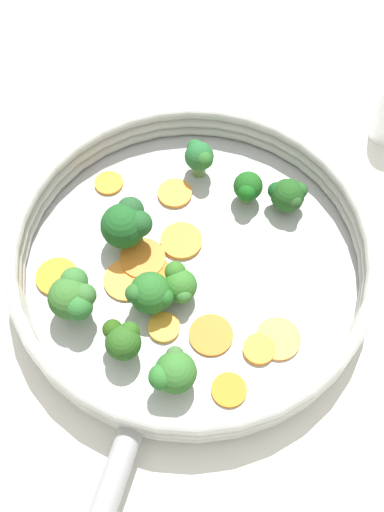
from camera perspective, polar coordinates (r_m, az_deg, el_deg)
name	(u,v)px	position (r m, az deg, el deg)	size (l,w,h in m)	color
ground_plane	(192,269)	(0.63, 0.00, -1.28)	(4.00, 4.00, 0.00)	white
skillet	(192,266)	(0.63, 0.00, -0.99)	(0.35, 0.35, 0.01)	#B2B5B7
skillet_rim_wall	(192,253)	(0.60, 0.00, 0.26)	(0.37, 0.37, 0.04)	#B8BAB3
skillet_rivet_left	(99,405)	(0.56, -8.80, -13.84)	(0.01, 0.01, 0.01)	#B4B4B9
skillet_rivet_right	(176,429)	(0.55, -1.52, -16.12)	(0.01, 0.01, 0.01)	#B1B8BC
carrot_slice_0	(151,272)	(0.61, -3.90, -1.57)	(0.04, 0.04, 0.00)	orange
carrot_slice_1	(156,289)	(0.60, -3.41, -3.15)	(0.04, 0.04, 0.00)	orange
carrot_slice_2	(164,328)	(0.59, -2.68, -6.82)	(0.03, 0.03, 0.01)	gold
carrot_slice_3	(229,390)	(0.57, 3.54, -12.61)	(0.03, 0.03, 0.00)	orange
carrot_slice_4	(259,349)	(0.58, 6.39, -8.82)	(0.03, 0.03, 0.01)	orange
carrot_slice_5	(211,335)	(0.58, 1.82, -7.53)	(0.04, 0.04, 0.00)	orange
carrot_slice_6	(57,277)	(0.62, -12.72, -1.95)	(0.04, 0.04, 0.00)	orange
carrot_slice_7	(143,259)	(0.62, -4.71, -0.27)	(0.05, 0.05, 0.01)	orange
carrot_slice_8	(181,241)	(0.63, -1.02, 1.45)	(0.04, 0.04, 0.01)	orange
carrot_slice_9	(175,193)	(0.66, -1.65, 5.98)	(0.04, 0.04, 0.00)	orange
carrot_slice_10	(109,183)	(0.68, -7.92, 6.89)	(0.03, 0.03, 0.00)	orange
carrot_slice_11	(278,339)	(0.59, 8.18, -7.81)	(0.04, 0.04, 0.00)	#F1933C
carrot_slice_12	(127,280)	(0.61, -6.20, -2.28)	(0.05, 0.05, 0.00)	orange
broccoli_floret_0	(248,188)	(0.65, 5.33, 6.44)	(0.03, 0.04, 0.04)	olive
broccoli_floret_1	(73,297)	(0.58, -11.23, -3.81)	(0.05, 0.05, 0.05)	#5E9252
broccoli_floret_2	(199,157)	(0.66, 0.70, 9.44)	(0.04, 0.03, 0.05)	#66934F
broccoli_floret_3	(122,338)	(0.56, -6.70, -7.78)	(0.04, 0.04, 0.05)	#5D8F4F
broccoli_floret_4	(288,195)	(0.65, 9.12, 5.74)	(0.04, 0.04, 0.04)	#739451
broccoli_floret_5	(127,224)	(0.61, -6.24, 3.09)	(0.05, 0.05, 0.06)	#74A656
broccoli_floret_6	(173,372)	(0.54, -1.80, -11.00)	(0.04, 0.04, 0.05)	#5D8B50
broccoli_floret_7	(180,284)	(0.58, -1.16, -2.71)	(0.04, 0.03, 0.04)	#739855
broccoli_floret_8	(150,294)	(0.58, -3.99, -3.59)	(0.04, 0.04, 0.05)	#82B55F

